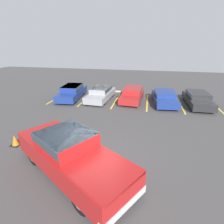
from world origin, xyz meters
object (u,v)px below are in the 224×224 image
object	(u,v)px
parked_sedan_d	(165,97)
wheel_stop_curb	(117,91)
parked_sedan_a	(72,91)
traffic_cone	(15,141)
pickup_truck	(72,155)
parked_sedan_e	(198,98)
parked_sedan_c	(132,94)
parked_sedan_b	(101,93)

from	to	relation	value
parked_sedan_d	wheel_stop_curb	distance (m)	5.83
parked_sedan_a	traffic_cone	world-z (taller)	parked_sedan_a
pickup_truck	traffic_cone	world-z (taller)	pickup_truck
parked_sedan_e	parked_sedan_c	bearing A→B (deg)	-93.76
parked_sedan_b	parked_sedan_e	distance (m)	8.72
parked_sedan_b	pickup_truck	bearing A→B (deg)	12.67
parked_sedan_a	traffic_cone	bearing A→B (deg)	-1.44
wheel_stop_curb	pickup_truck	bearing A→B (deg)	-87.96
parked_sedan_d	wheel_stop_curb	xyz separation A→B (m)	(-4.88, 3.14, -0.56)
pickup_truck	parked_sedan_a	xyz separation A→B (m)	(-4.44, 10.14, -0.22)
parked_sedan_e	traffic_cone	size ratio (longest dim) A/B	7.61
parked_sedan_c	wheel_stop_curb	world-z (taller)	parked_sedan_c
parked_sedan_b	parked_sedan_d	distance (m)	5.92
parked_sedan_b	parked_sedan_c	size ratio (longest dim) A/B	1.04
parked_sedan_e	parked_sedan_b	bearing A→B (deg)	-91.01
parked_sedan_b	traffic_cone	world-z (taller)	parked_sedan_b
parked_sedan_b	traffic_cone	size ratio (longest dim) A/B	7.83
parked_sedan_a	parked_sedan_d	world-z (taller)	parked_sedan_a
parked_sedan_e	traffic_cone	distance (m)	14.24
parked_sedan_c	parked_sedan_e	bearing A→B (deg)	91.74
pickup_truck	parked_sedan_a	size ratio (longest dim) A/B	1.23
parked_sedan_c	traffic_cone	size ratio (longest dim) A/B	7.56
pickup_truck	parked_sedan_d	size ratio (longest dim) A/B	1.38
traffic_cone	pickup_truck	bearing A→B (deg)	-19.65
pickup_truck	parked_sedan_b	world-z (taller)	pickup_truck
pickup_truck	traffic_cone	distance (m)	4.20
parked_sedan_d	pickup_truck	bearing A→B (deg)	-28.71
wheel_stop_curb	parked_sedan_d	bearing A→B (deg)	-32.79
parked_sedan_d	wheel_stop_curb	size ratio (longest dim) A/B	2.20
parked_sedan_b	parked_sedan_c	world-z (taller)	parked_sedan_c
pickup_truck	traffic_cone	bearing A→B (deg)	-167.27
parked_sedan_b	wheel_stop_curb	xyz separation A→B (m)	(1.04, 3.11, -0.56)
parked_sedan_a	parked_sedan_e	distance (m)	11.64
pickup_truck	parked_sedan_c	xyz separation A→B (m)	(1.49, 10.52, -0.23)
parked_sedan_b	parked_sedan_d	size ratio (longest dim) A/B	1.06
parked_sedan_e	traffic_cone	world-z (taller)	parked_sedan_e
parked_sedan_a	parked_sedan_d	bearing A→B (deg)	85.35
pickup_truck	wheel_stop_curb	size ratio (longest dim) A/B	3.04
parked_sedan_d	parked_sedan_e	bearing A→B (deg)	87.19
pickup_truck	wheel_stop_curb	xyz separation A→B (m)	(-0.47, 13.32, -0.83)
traffic_cone	parked_sedan_c	bearing A→B (deg)	59.35
pickup_truck	parked_sedan_a	world-z (taller)	pickup_truck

